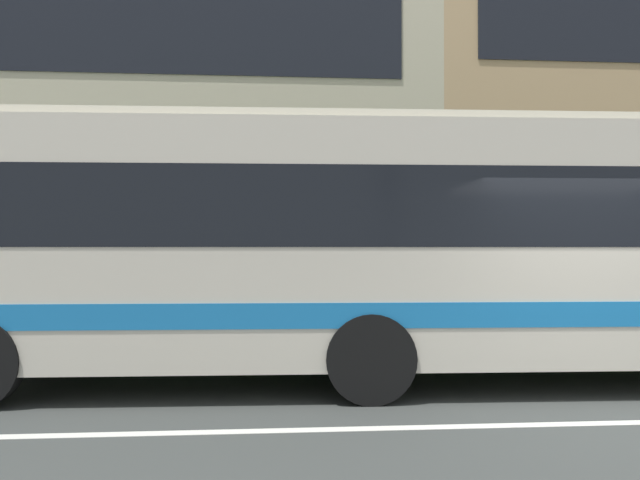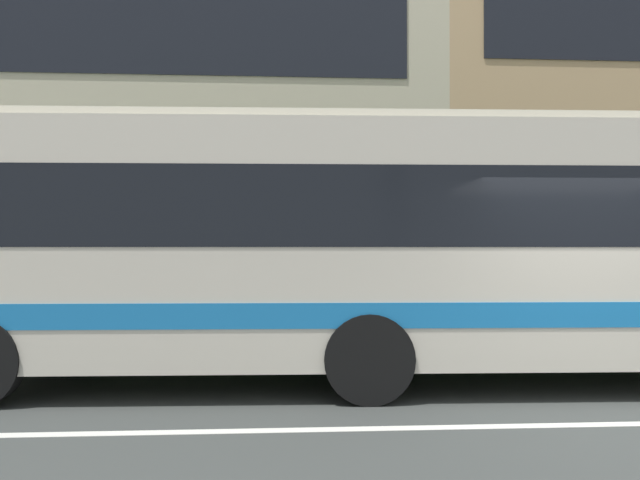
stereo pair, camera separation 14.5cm
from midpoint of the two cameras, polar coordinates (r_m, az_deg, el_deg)
name	(u,v)px [view 1 (the left image)]	position (r m, az deg, el deg)	size (l,w,h in m)	color
ground_plane	(637,423)	(7.54, 24.62, -13.82)	(160.00, 160.00, 0.00)	#3A3E3B
lane_centre_line	(637,422)	(7.54, 24.62, -13.79)	(60.00, 0.16, 0.01)	silver
hedge_row_far	(385,314)	(12.24, 5.19, -6.26)	(21.52, 1.10, 1.06)	#2A5A25
transit_bus	(416,241)	(8.76, 7.66, -0.07)	(12.09, 2.92, 3.29)	beige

